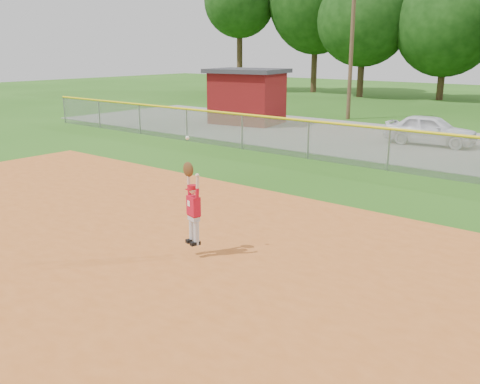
% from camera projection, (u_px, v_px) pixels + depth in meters
% --- Properties ---
extents(ground, '(120.00, 120.00, 0.00)m').
position_uv_depth(ground, '(191.00, 250.00, 11.57)').
color(ground, '#265713').
rests_on(ground, ground).
extents(clay_infield, '(24.00, 16.00, 0.04)m').
position_uv_depth(clay_infield, '(70.00, 298.00, 9.32)').
color(clay_infield, '#BB5C21').
rests_on(clay_infield, ground).
extents(parking_strip, '(44.00, 10.00, 0.03)m').
position_uv_depth(parking_strip, '(445.00, 147.00, 23.53)').
color(parking_strip, slate).
rests_on(parking_strip, ground).
extents(car_white_a, '(4.07, 1.93, 1.34)m').
position_uv_depth(car_white_a, '(431.00, 130.00, 23.84)').
color(car_white_a, white).
rests_on(car_white_a, parking_strip).
extents(utility_shed, '(4.61, 3.86, 3.10)m').
position_uv_depth(utility_shed, '(247.00, 96.00, 30.46)').
color(utility_shed, '#5C0D0D').
rests_on(utility_shed, ground).
extents(outfield_fence, '(40.06, 0.10, 1.55)m').
position_uv_depth(outfield_fence, '(389.00, 146.00, 18.82)').
color(outfield_fence, gray).
rests_on(outfield_fence, ground).
extents(ballplayer, '(0.56, 0.33, 2.23)m').
position_uv_depth(ballplayer, '(193.00, 204.00, 10.89)').
color(ballplayer, silver).
rests_on(ballplayer, ground).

